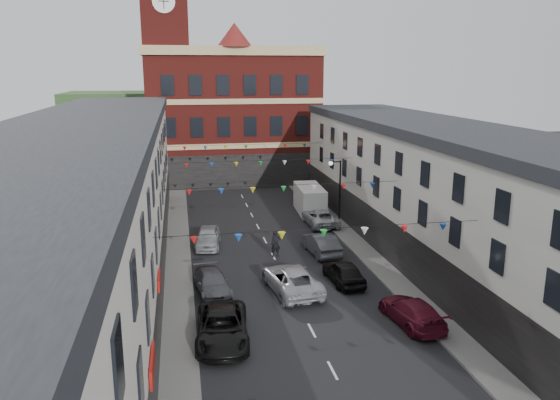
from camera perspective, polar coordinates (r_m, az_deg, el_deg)
ground at (r=33.18m, az=1.68°, el=-10.41°), size 160.00×160.00×0.00m
pavement_left at (r=34.35m, az=-10.54°, el=-9.65°), size 1.80×64.00×0.15m
pavement_right at (r=36.85m, az=11.66°, el=-8.07°), size 1.80×64.00×0.15m
terrace_left at (r=32.15m, az=-19.66°, el=-1.89°), size 8.40×56.00×10.70m
terrace_right at (r=36.68m, az=19.69°, el=-0.86°), size 8.40×56.00×9.70m
civic_building at (r=68.12m, az=-5.06°, el=8.93°), size 20.60×13.30×18.50m
clock_tower at (r=64.69m, az=-11.77°, el=14.50°), size 5.60×5.60×30.00m
distant_hill at (r=92.08m, az=-8.99°, el=8.01°), size 40.00×14.00×10.00m
street_lamp at (r=46.54m, az=5.99°, el=1.56°), size 1.10×0.36×6.00m
car_left_c at (r=28.37m, az=-6.07°, el=-13.07°), size 2.99×5.79×1.56m
car_left_d at (r=34.18m, az=-7.11°, el=-8.56°), size 2.44×4.81×1.34m
car_left_e at (r=42.80m, az=-7.54°, el=-3.86°), size 2.36×4.74×1.55m
car_right_c at (r=30.88m, az=13.60°, el=-11.25°), size 2.52×5.09×1.42m
car_right_d at (r=35.66m, az=6.67°, el=-7.47°), size 2.03×4.47×1.49m
car_right_e at (r=40.93m, az=4.29°, el=-4.57°), size 2.10×4.92×1.58m
car_right_f at (r=48.35m, az=4.22°, el=-1.81°), size 2.54×5.32×1.46m
moving_car at (r=34.06m, az=1.24°, el=-8.29°), size 3.35×6.07×1.61m
white_van at (r=52.40m, az=3.12°, el=0.03°), size 2.54×5.96×2.59m
pedestrian at (r=40.16m, az=-0.45°, el=-4.61°), size 0.73×0.50×1.95m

